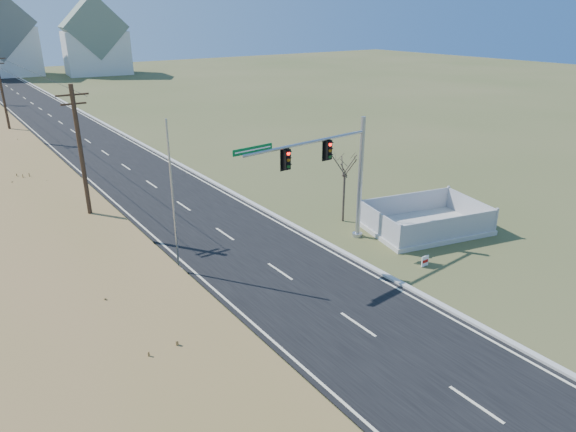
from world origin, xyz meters
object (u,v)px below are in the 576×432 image
object	(u,v)px
traffic_signal_mast	(338,171)
open_sign	(425,261)
bare_tree	(345,164)
fence_enclosure	(425,225)
flagpole	(174,215)

from	to	relation	value
traffic_signal_mast	open_sign	distance (m)	6.76
bare_tree	open_sign	bearing A→B (deg)	-95.16
fence_enclosure	bare_tree	world-z (taller)	bare_tree
fence_enclosure	bare_tree	distance (m)	6.30
fence_enclosure	open_sign	size ratio (longest dim) A/B	13.43
traffic_signal_mast	flagpole	bearing A→B (deg)	161.92
fence_enclosure	bare_tree	xyz separation A→B (m)	(-3.29, 4.04, 3.55)
fence_enclosure	open_sign	distance (m)	5.23
traffic_signal_mast	bare_tree	bearing A→B (deg)	37.57
traffic_signal_mast	flagpole	world-z (taller)	flagpole
traffic_signal_mast	flagpole	xyz separation A→B (m)	(-8.93, 2.08, -1.25)
traffic_signal_mast	fence_enclosure	world-z (taller)	traffic_signal_mast
traffic_signal_mast	flagpole	distance (m)	9.26
flagpole	open_sign	bearing A→B (deg)	-32.38
traffic_signal_mast	fence_enclosure	xyz separation A→B (m)	(6.05, -1.50, -4.16)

